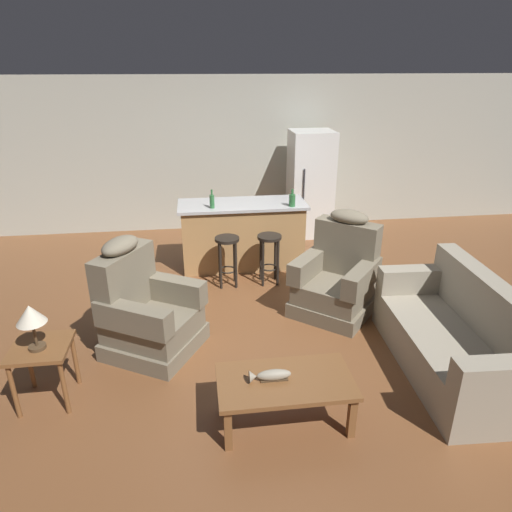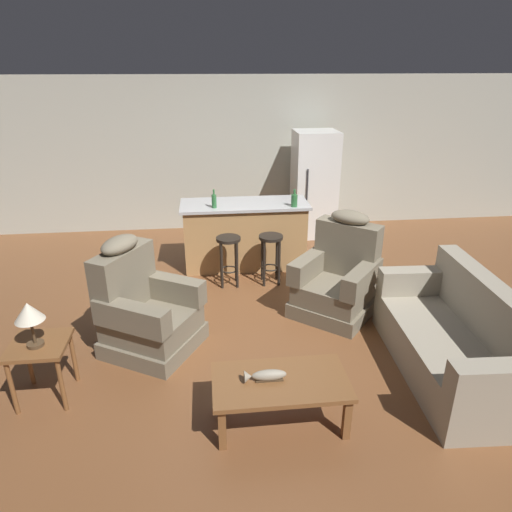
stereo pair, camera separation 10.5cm
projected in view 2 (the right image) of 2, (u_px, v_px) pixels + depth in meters
The scene contains 15 objects.
ground_plane at pixel (255, 309), 5.55m from camera, with size 12.00×12.00×0.00m.
back_wall at pixel (235, 155), 7.90m from camera, with size 12.00×0.05×2.60m.
coffee_table at pixel (281, 385), 3.68m from camera, with size 1.10×0.60×0.42m.
fish_figurine at pixel (265, 376), 3.64m from camera, with size 0.34×0.10×0.10m.
couch at pixel (456, 341), 4.31m from camera, with size 0.94×1.94×0.94m.
recliner_near_lamp at pixel (145, 311), 4.68m from camera, with size 1.15×1.15×1.20m.
recliner_near_island at pixel (338, 279), 5.37m from camera, with size 1.18×1.18×1.20m.
end_table at pixel (40, 353), 3.93m from camera, with size 0.48×0.48×0.56m.
table_lamp at pixel (29, 314), 3.74m from camera, with size 0.24×0.24×0.41m.
kitchen_island at pixel (245, 234), 6.60m from camera, with size 1.80×0.70×0.95m.
bar_stool_left at pixel (229, 252), 5.99m from camera, with size 0.32×0.32×0.68m.
bar_stool_right at pixel (271, 250), 6.05m from camera, with size 0.32×0.32×0.68m.
refrigerator at pixel (314, 184), 7.67m from camera, with size 0.70×0.69×1.76m.
bottle_tall_green at pixel (214, 201), 6.16m from camera, with size 0.06×0.06×0.26m.
bottle_short_amber at pixel (294, 200), 6.22m from camera, with size 0.09×0.09×0.24m.
Camera 2 is at (-0.53, -4.82, 2.77)m, focal length 32.00 mm.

